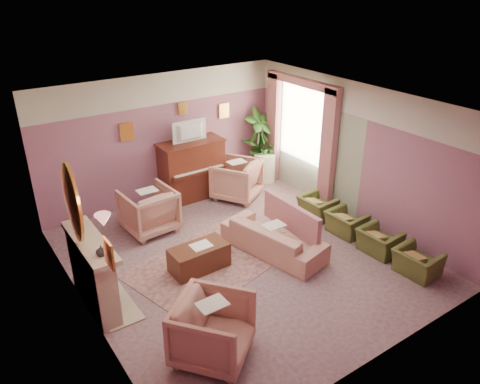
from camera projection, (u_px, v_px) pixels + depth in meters
floor at (242, 257)px, 8.45m from camera, size 5.50×6.00×0.01m
ceiling at (242, 105)px, 7.24m from camera, size 5.50×6.00×0.01m
wall_back at (163, 139)px, 10.08m from camera, size 5.50×0.02×2.80m
wall_front at (383, 274)px, 5.62m from camera, size 5.50×0.02×2.80m
wall_left at (78, 235)px, 6.44m from camera, size 0.02×6.00×2.80m
wall_right at (356, 154)px, 9.25m from camera, size 0.02×6.00×2.80m
picture_rail_band at (159, 89)px, 9.60m from camera, size 5.50×0.01×0.65m
stripe_panel at (310, 150)px, 10.35m from camera, size 0.01×3.00×2.15m
fireplace_surround at (93, 275)px, 7.04m from camera, size 0.30×1.40×1.10m
fireplace_inset at (101, 281)px, 7.16m from camera, size 0.18×0.72×0.68m
fire_ember at (105, 289)px, 7.26m from camera, size 0.06×0.54×0.10m
mantel_shelf at (90, 242)px, 6.81m from camera, size 0.40×1.55×0.07m
hearth at (110, 299)px, 7.38m from camera, size 0.55×1.50×0.02m
mirror_frame at (73, 203)px, 6.44m from camera, size 0.04×0.72×1.20m
mirror_glass at (75, 202)px, 6.46m from camera, size 0.01×0.60×1.06m
sconce_shade at (103, 220)px, 5.63m from camera, size 0.20×0.20×0.16m
piano at (192, 170)px, 10.42m from camera, size 1.40×0.60×1.30m
piano_keyshelf at (200, 173)px, 10.13m from camera, size 1.30×0.12×0.06m
piano_keys at (200, 171)px, 10.11m from camera, size 1.20×0.08×0.02m
piano_top at (190, 142)px, 10.13m from camera, size 1.45×0.65×0.04m
television at (191, 130)px, 9.97m from camera, size 0.80×0.12×0.48m
print_back_left at (127, 132)px, 9.50m from camera, size 0.30×0.03×0.38m
print_back_right at (224, 111)px, 10.67m from camera, size 0.26×0.03×0.34m
print_back_mid at (183, 108)px, 10.04m from camera, size 0.22×0.03×0.26m
print_left_wall at (109, 254)px, 5.43m from camera, size 0.03×0.28×0.36m
window_blind at (303, 121)px, 10.25m from camera, size 0.03×1.40×1.80m
curtain_left at (328, 151)px, 9.69m from camera, size 0.16×0.34×2.60m
curtain_right at (273, 128)px, 11.06m from camera, size 0.16×0.34×2.60m
pelmet at (302, 82)px, 9.83m from camera, size 0.16×2.20×0.16m
mantel_plant at (77, 216)px, 7.15m from camera, size 0.16×0.16×0.28m
mantel_vase at (101, 251)px, 6.40m from camera, size 0.16×0.16×0.16m
area_rug at (205, 265)px, 8.22m from camera, size 2.86×2.35×0.01m
coffee_table at (199, 258)px, 8.03m from camera, size 1.01×0.52×0.45m
table_paper at (201, 246)px, 7.96m from camera, size 0.35×0.28×0.01m
sofa at (274, 233)px, 8.44m from camera, size 0.66×1.97×0.80m
sofa_throw at (291, 217)px, 8.56m from camera, size 0.10×1.49×0.55m
floral_armchair_left at (149, 208)px, 9.13m from camera, size 0.94×0.94×0.98m
floral_armchair_right at (237, 178)px, 10.45m from camera, size 0.94×0.94×0.98m
floral_armchair_front at (213, 327)px, 6.10m from camera, size 0.94×0.94×0.98m
olive_chair_a at (418, 259)px, 7.87m from camera, size 0.50×0.70×0.61m
olive_chair_b at (380, 238)px, 8.48m from camera, size 0.50×0.70×0.61m
olive_chair_c at (346, 220)px, 9.09m from camera, size 0.50×0.70×0.61m
olive_chair_d at (317, 204)px, 9.70m from camera, size 0.50×0.70×0.61m
side_table at (264, 167)px, 11.37m from camera, size 0.52×0.52×0.70m
side_plant_big at (265, 147)px, 11.14m from camera, size 0.30×0.30×0.34m
side_plant_small at (271, 148)px, 11.14m from camera, size 0.16×0.16×0.28m
palm_pot at (258, 172)px, 11.54m from camera, size 0.34×0.34×0.34m
palm_plant at (259, 138)px, 11.15m from camera, size 0.76×0.76×1.44m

